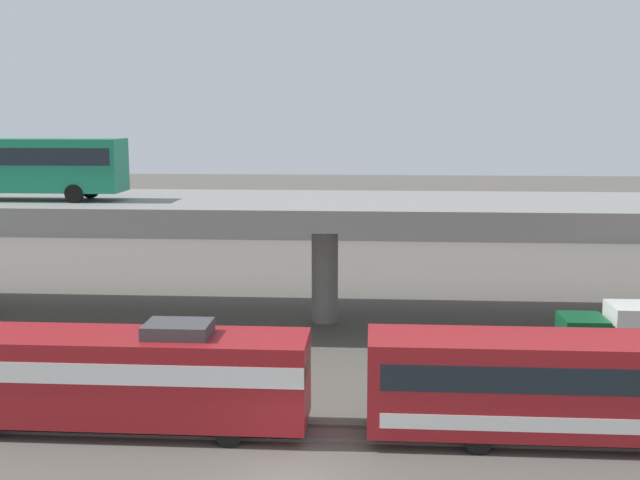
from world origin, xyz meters
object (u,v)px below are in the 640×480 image
at_px(parked_car_1, 601,212).
at_px(parked_car_3, 169,207).
at_px(parked_car_2, 451,209).
at_px(parked_car_4, 533,209).
at_px(transit_bus_on_overpass, 15,163).
at_px(train_locomotive, 95,373).
at_px(service_truck_west, 640,334).
at_px(parked_car_0, 380,206).

height_order(parked_car_1, parked_car_3, same).
relative_size(parked_car_1, parked_car_2, 1.01).
xyz_separation_m(parked_car_3, parked_car_4, (37.22, 0.65, -0.00)).
distance_m(parked_car_2, parked_car_4, 8.28).
relative_size(transit_bus_on_overpass, parked_car_1, 2.59).
distance_m(parked_car_1, parked_car_4, 6.48).
distance_m(parked_car_1, parked_car_2, 14.47).
height_order(train_locomotive, parked_car_4, train_locomotive).
distance_m(train_locomotive, parked_car_2, 54.70).
height_order(train_locomotive, transit_bus_on_overpass, transit_bus_on_overpass).
height_order(service_truck_west, parked_car_3, service_truck_west).
bearing_deg(parked_car_3, service_truck_west, 128.05).
bearing_deg(parked_car_4, transit_bus_on_overpass, 46.17).
height_order(train_locomotive, parked_car_0, train_locomotive).
distance_m(train_locomotive, parked_car_0, 55.15).
bearing_deg(parked_car_0, train_locomotive, -101.65).
xyz_separation_m(transit_bus_on_overpass, parked_car_4, (35.96, 37.46, -6.81)).
xyz_separation_m(parked_car_1, parked_car_3, (-43.31, 1.57, -0.00)).
bearing_deg(parked_car_2, train_locomotive, 70.50).
distance_m(train_locomotive, parked_car_1, 59.50).
xyz_separation_m(parked_car_1, parked_car_2, (-14.35, 1.79, 0.00)).
distance_m(service_truck_west, parked_car_4, 43.55).
distance_m(train_locomotive, parked_car_4, 58.36).
xyz_separation_m(train_locomotive, service_truck_west, (22.76, 8.60, -0.56)).
relative_size(transit_bus_on_overpass, service_truck_west, 1.76).
bearing_deg(parked_car_1, train_locomotive, -123.24).
xyz_separation_m(parked_car_0, parked_car_2, (7.13, -2.45, 0.00)).
height_order(service_truck_west, parked_car_2, service_truck_west).
bearing_deg(train_locomotive, service_truck_west, -159.29).
distance_m(transit_bus_on_overpass, parked_car_3, 37.46).
distance_m(service_truck_west, parked_car_3, 54.28).
distance_m(parked_car_3, parked_car_4, 37.23).
xyz_separation_m(transit_bus_on_overpass, parked_car_0, (20.57, 39.48, -6.81)).
xyz_separation_m(transit_bus_on_overpass, parked_car_1, (42.05, 35.24, -6.81)).
xyz_separation_m(train_locomotive, transit_bus_on_overpass, (-9.43, 14.53, 6.90)).
distance_m(service_truck_west, parked_car_2, 43.20).
distance_m(transit_bus_on_overpass, parked_car_1, 55.29).
bearing_deg(train_locomotive, transit_bus_on_overpass, -57.00).
bearing_deg(transit_bus_on_overpass, train_locomotive, 123.00).
bearing_deg(parked_car_2, parked_car_3, 0.43).
relative_size(parked_car_0, parked_car_4, 0.99).
bearing_deg(service_truck_west, transit_bus_on_overpass, -10.43).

